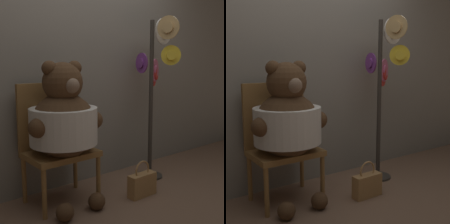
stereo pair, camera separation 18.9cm
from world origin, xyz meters
TOP-DOWN VIEW (x-y plane):
  - ground_plane at (0.00, 0.00)m, footprint 14.00×14.00m
  - wall_back at (0.00, 0.75)m, footprint 8.00×0.10m
  - chair at (-0.39, 0.48)m, footprint 0.59×0.44m
  - teddy_bear at (-0.40, 0.32)m, footprint 0.69×0.62m
  - hat_display_rack at (0.75, 0.34)m, footprint 0.47×0.57m
  - handbag_on_ground at (0.25, 0.02)m, footprint 0.29×0.10m

SIDE VIEW (x-z plane):
  - ground_plane at x=0.00m, z-range 0.00..0.00m
  - handbag_on_ground at x=0.25m, z-range -0.05..0.29m
  - chair at x=-0.39m, z-range 0.03..1.09m
  - teddy_bear at x=-0.40m, z-range 0.12..1.37m
  - hat_display_rack at x=0.75m, z-range 0.21..1.91m
  - wall_back at x=0.00m, z-range 0.00..2.29m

